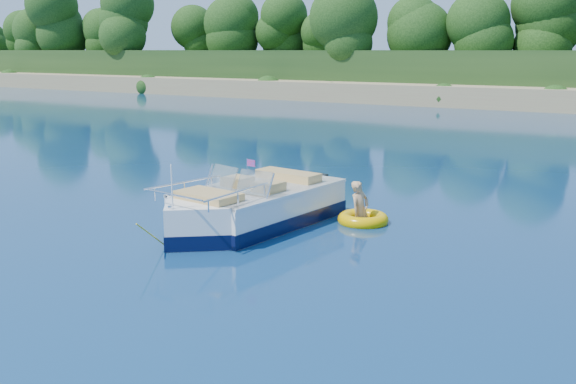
% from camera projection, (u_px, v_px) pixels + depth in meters
% --- Properties ---
extents(ground, '(160.00, 160.00, 0.00)m').
position_uv_depth(ground, '(195.00, 233.00, 14.47)').
color(ground, '#0B254D').
rests_on(ground, ground).
extents(treeline, '(150.00, 7.12, 8.19)m').
position_uv_depth(treeline, '(548.00, 29.00, 47.43)').
color(treeline, black).
rests_on(treeline, ground).
extents(motorboat, '(2.65, 6.09, 2.03)m').
position_uv_depth(motorboat, '(249.00, 210.00, 14.90)').
color(motorboat, white).
rests_on(motorboat, ground).
extents(tow_tube, '(1.53, 1.53, 0.32)m').
position_uv_depth(tow_tube, '(363.00, 219.00, 15.28)').
color(tow_tube, '#E6AE00').
rests_on(tow_tube, ground).
extents(boy, '(0.53, 0.86, 1.57)m').
position_uv_depth(boy, '(360.00, 222.00, 15.33)').
color(boy, tan).
rests_on(boy, ground).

